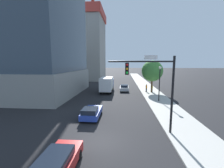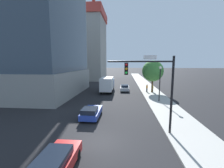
{
  "view_description": "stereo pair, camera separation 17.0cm",
  "coord_description": "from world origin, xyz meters",
  "px_view_note": "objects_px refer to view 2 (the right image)",
  "views": [
    {
      "loc": [
        1.82,
        -11.06,
        6.35
      ],
      "look_at": [
        0.22,
        9.15,
        3.52
      ],
      "focal_mm": 23.84,
      "sensor_mm": 36.0,
      "label": 1
    },
    {
      "loc": [
        1.98,
        -11.05,
        6.35
      ],
      "look_at": [
        0.22,
        9.15,
        3.52
      ],
      "focal_mm": 23.84,
      "sensor_mm": 36.0,
      "label": 2
    }
  ],
  "objects_px": {
    "street_tree": "(153,71)",
    "pedestrian_yellow_shirt": "(153,88)",
    "car_red": "(54,165)",
    "pedestrian_orange_shirt": "(147,88)",
    "car_blue": "(91,112)",
    "street_lamp": "(160,79)",
    "box_truck": "(107,84)",
    "construction_building": "(86,43)",
    "car_silver": "(125,88)",
    "traffic_light_pole": "(152,80)"
  },
  "relations": [
    {
      "from": "pedestrian_yellow_shirt",
      "to": "traffic_light_pole",
      "type": "bearing_deg",
      "value": -100.67
    },
    {
      "from": "car_blue",
      "to": "pedestrian_yellow_shirt",
      "type": "relative_size",
      "value": 2.64
    },
    {
      "from": "box_truck",
      "to": "pedestrian_yellow_shirt",
      "type": "relative_size",
      "value": 4.89
    },
    {
      "from": "traffic_light_pole",
      "to": "car_blue",
      "type": "relative_size",
      "value": 1.64
    },
    {
      "from": "car_blue",
      "to": "pedestrian_orange_shirt",
      "type": "relative_size",
      "value": 2.48
    },
    {
      "from": "pedestrian_orange_shirt",
      "to": "pedestrian_yellow_shirt",
      "type": "bearing_deg",
      "value": -4.67
    },
    {
      "from": "construction_building",
      "to": "box_truck",
      "type": "bearing_deg",
      "value": -66.5
    },
    {
      "from": "street_tree",
      "to": "street_lamp",
      "type": "bearing_deg",
      "value": -91.5
    },
    {
      "from": "street_lamp",
      "to": "street_tree",
      "type": "distance_m",
      "value": 7.71
    },
    {
      "from": "car_red",
      "to": "traffic_light_pole",
      "type": "bearing_deg",
      "value": 42.9
    },
    {
      "from": "street_tree",
      "to": "traffic_light_pole",
      "type": "bearing_deg",
      "value": -100.36
    },
    {
      "from": "pedestrian_yellow_shirt",
      "to": "car_red",
      "type": "bearing_deg",
      "value": -111.5
    },
    {
      "from": "car_blue",
      "to": "pedestrian_orange_shirt",
      "type": "xyz_separation_m",
      "value": [
        8.66,
        16.02,
        0.31
      ]
    },
    {
      "from": "traffic_light_pole",
      "to": "street_tree",
      "type": "distance_m",
      "value": 19.48
    },
    {
      "from": "traffic_light_pole",
      "to": "street_tree",
      "type": "relative_size",
      "value": 1.01
    },
    {
      "from": "car_blue",
      "to": "car_red",
      "type": "bearing_deg",
      "value": -90.0
    },
    {
      "from": "car_red",
      "to": "car_blue",
      "type": "relative_size",
      "value": 1.09
    },
    {
      "from": "street_tree",
      "to": "car_red",
      "type": "height_order",
      "value": "street_tree"
    },
    {
      "from": "construction_building",
      "to": "car_blue",
      "type": "distance_m",
      "value": 45.32
    },
    {
      "from": "street_tree",
      "to": "pedestrian_yellow_shirt",
      "type": "xyz_separation_m",
      "value": [
        0.13,
        0.09,
        -3.76
      ]
    },
    {
      "from": "street_tree",
      "to": "pedestrian_yellow_shirt",
      "type": "height_order",
      "value": "street_tree"
    },
    {
      "from": "street_lamp",
      "to": "street_tree",
      "type": "relative_size",
      "value": 0.84
    },
    {
      "from": "pedestrian_yellow_shirt",
      "to": "car_blue",
      "type": "bearing_deg",
      "value": -121.78
    },
    {
      "from": "box_truck",
      "to": "pedestrian_orange_shirt",
      "type": "height_order",
      "value": "box_truck"
    },
    {
      "from": "box_truck",
      "to": "street_tree",
      "type": "bearing_deg",
      "value": -1.62
    },
    {
      "from": "car_silver",
      "to": "car_red",
      "type": "bearing_deg",
      "value": -98.19
    },
    {
      "from": "street_tree",
      "to": "car_red",
      "type": "xyz_separation_m",
      "value": [
        -9.74,
        -24.96,
        -3.99
      ]
    },
    {
      "from": "car_red",
      "to": "box_truck",
      "type": "bearing_deg",
      "value": 90.0
    },
    {
      "from": "car_red",
      "to": "box_truck",
      "type": "relative_size",
      "value": 0.59
    },
    {
      "from": "construction_building",
      "to": "car_blue",
      "type": "xyz_separation_m",
      "value": [
        11.16,
        -41.76,
        -13.62
      ]
    },
    {
      "from": "street_tree",
      "to": "box_truck",
      "type": "xyz_separation_m",
      "value": [
        -9.74,
        0.27,
        -2.88
      ]
    },
    {
      "from": "traffic_light_pole",
      "to": "street_lamp",
      "type": "xyz_separation_m",
      "value": [
        3.3,
        11.5,
        -1.0
      ]
    },
    {
      "from": "construction_building",
      "to": "pedestrian_yellow_shirt",
      "type": "distance_m",
      "value": 35.89
    },
    {
      "from": "box_truck",
      "to": "pedestrian_yellow_shirt",
      "type": "bearing_deg",
      "value": -1.07
    },
    {
      "from": "car_silver",
      "to": "box_truck",
      "type": "height_order",
      "value": "box_truck"
    },
    {
      "from": "pedestrian_yellow_shirt",
      "to": "construction_building",
      "type": "bearing_deg",
      "value": 129.13
    },
    {
      "from": "traffic_light_pole",
      "to": "car_red",
      "type": "relative_size",
      "value": 1.5
    },
    {
      "from": "car_red",
      "to": "construction_building",
      "type": "bearing_deg",
      "value": 102.37
    },
    {
      "from": "street_tree",
      "to": "car_red",
      "type": "bearing_deg",
      "value": -111.32
    },
    {
      "from": "car_silver",
      "to": "car_red",
      "type": "relative_size",
      "value": 1.0
    },
    {
      "from": "traffic_light_pole",
      "to": "pedestrian_orange_shirt",
      "type": "height_order",
      "value": "traffic_light_pole"
    },
    {
      "from": "street_lamp",
      "to": "pedestrian_orange_shirt",
      "type": "xyz_separation_m",
      "value": [
        -0.87,
        7.85,
        -2.87
      ]
    },
    {
      "from": "car_red",
      "to": "pedestrian_orange_shirt",
      "type": "distance_m",
      "value": 26.6
    },
    {
      "from": "street_tree",
      "to": "pedestrian_orange_shirt",
      "type": "height_order",
      "value": "street_tree"
    },
    {
      "from": "construction_building",
      "to": "car_blue",
      "type": "relative_size",
      "value": 8.58
    },
    {
      "from": "construction_building",
      "to": "pedestrian_yellow_shirt",
      "type": "relative_size",
      "value": 22.69
    },
    {
      "from": "construction_building",
      "to": "box_truck",
      "type": "distance_m",
      "value": 30.63
    },
    {
      "from": "car_silver",
      "to": "pedestrian_orange_shirt",
      "type": "distance_m",
      "value": 5.08
    },
    {
      "from": "construction_building",
      "to": "car_red",
      "type": "xyz_separation_m",
      "value": [
        11.16,
        -50.89,
        -13.6
      ]
    },
    {
      "from": "box_truck",
      "to": "street_lamp",
      "type": "bearing_deg",
      "value": -39.78
    }
  ]
}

